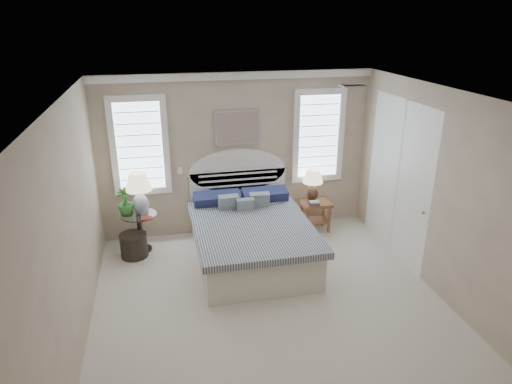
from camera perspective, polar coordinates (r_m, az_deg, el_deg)
The scene contains 21 objects.
floor at distance 5.98m, azimuth 2.23°, elevation -14.79°, with size 4.50×5.00×0.01m, color beige.
ceiling at distance 4.91m, azimuth 2.69°, elevation 11.63°, with size 4.50×5.00×0.01m, color white.
wall_back at distance 7.60m, azimuth -2.39°, elevation 4.66°, with size 4.50×0.02×2.70m, color beige.
wall_left at distance 5.24m, azimuth -22.18°, elevation -4.88°, with size 0.02×5.00×2.70m, color beige.
wall_right at distance 6.23m, azimuth 22.86°, elevation -0.85°, with size 0.02×5.00×2.70m, color beige.
crown_molding at distance 7.29m, azimuth -2.49°, elevation 14.33°, with size 4.50×0.08×0.12m, color white.
hvac_vent at distance 6.06m, azimuth 11.96°, elevation 12.86°, with size 0.30×0.20×0.02m, color #B2B2B2.
switch_plate at distance 7.54m, azimuth -9.48°, elevation 2.67°, with size 0.08×0.01×0.12m, color white.
window_left at distance 7.41m, azimuth -14.34°, elevation 5.59°, with size 0.90×0.06×1.60m, color silver.
window_right at distance 7.87m, azimuth 7.76°, elevation 6.96°, with size 0.90×0.06×1.60m, color silver.
painting at distance 7.44m, azimuth -2.39°, elevation 8.05°, with size 0.74×0.04×0.58m, color silver.
closet_door at distance 7.21m, azimuth 17.28°, elevation 1.53°, with size 0.02×1.80×2.40m, color white.
bed at distance 7.00m, azimuth -0.74°, elevation -5.34°, with size 1.72×2.28×1.47m.
side_table_left at distance 7.42m, azimuth -14.31°, elevation -4.41°, with size 0.56×0.56×0.63m.
nightstand_right at distance 7.93m, azimuth 7.46°, elevation -2.19°, with size 0.50×0.40×0.53m.
floor_pot at distance 7.35m, azimuth -15.02°, elevation -6.45°, with size 0.42×0.42×0.38m, color black.
lamp_left at distance 7.22m, azimuth -14.43°, elevation 0.43°, with size 0.50×0.50×0.66m.
lamp_right at distance 7.82m, azimuth 7.10°, elevation 1.33°, with size 0.46×0.46×0.56m.
potted_plant at distance 7.26m, azimuth -16.02°, elevation -1.19°, with size 0.24×0.24×0.43m, color #3E762F.
books_left at distance 7.11m, azimuth -13.50°, elevation -3.23°, with size 0.18×0.14×0.02m.
books_right at distance 7.72m, azimuth 7.31°, elevation -1.41°, with size 0.18×0.14×0.07m.
Camera 1 is at (-1.27, -4.67, 3.52)m, focal length 32.00 mm.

